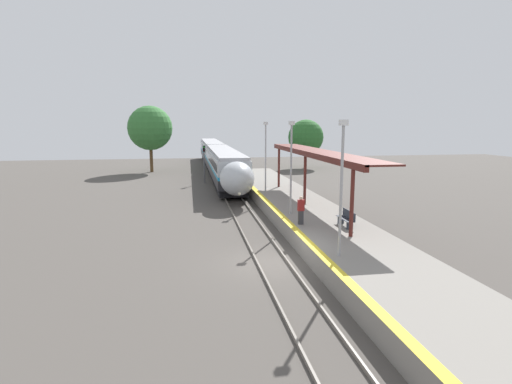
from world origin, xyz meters
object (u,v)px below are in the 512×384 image
lamppost_mid (291,162)px  lamppost_far (266,152)px  railway_signal (204,160)px  lamppost_near (342,180)px  train (217,157)px  person_waiting (301,210)px  platform_bench (347,218)px

lamppost_mid → lamppost_far: 8.32m
railway_signal → lamppost_far: size_ratio=0.72×
lamppost_mid → lamppost_far: size_ratio=1.00×
lamppost_near → lamppost_mid: same height
train → person_waiting: train is taller
train → lamppost_mid: (2.48, -29.86, 2.05)m
train → lamppost_mid: bearing=-85.3°
platform_bench → person_waiting: size_ratio=1.07×
train → railway_signal: (-2.09, -9.29, 0.41)m
lamppost_mid → lamppost_far: (0.00, 8.32, 0.00)m
lamppost_mid → platform_bench: bearing=-58.1°
train → railway_signal: railway_signal is taller
lamppost_far → person_waiting: bearing=-90.6°
lamppost_near → lamppost_mid: (0.00, 8.32, 0.00)m
person_waiting → railway_signal: size_ratio=0.39×
platform_bench → lamppost_mid: bearing=121.9°
train → lamppost_far: 21.78m
platform_bench → person_waiting: 2.55m
railway_signal → lamppost_near: lamppost_near is taller
lamppost_near → lamppost_mid: size_ratio=1.00×
railway_signal → platform_bench: bearing=-74.3°
platform_bench → lamppost_mid: lamppost_mid is taller
railway_signal → lamppost_far: 13.17m
platform_bench → lamppost_far: bearing=100.7°
person_waiting → train: bearing=94.1°
lamppost_mid → person_waiting: bearing=-92.3°
platform_bench → lamppost_near: size_ratio=0.30×
train → lamppost_far: bearing=-83.4°
railway_signal → lamppost_far: (4.57, -12.25, 1.64)m
train → lamppost_near: size_ratio=8.43×
train → lamppost_far: lamppost_far is taller
lamppost_near → lamppost_far: (0.00, 16.64, 0.00)m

